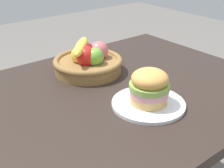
# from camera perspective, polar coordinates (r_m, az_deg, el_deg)

# --- Properties ---
(dining_table) EXTENTS (1.40, 0.90, 0.75)m
(dining_table) POSITION_cam_1_polar(r_m,az_deg,el_deg) (1.12, -3.40, -7.23)
(dining_table) COLOR #2D231E
(dining_table) RESTS_ON ground_plane
(plate) EXTENTS (0.25, 0.25, 0.01)m
(plate) POSITION_cam_1_polar(r_m,az_deg,el_deg) (1.03, 6.91, -3.74)
(plate) COLOR white
(plate) RESTS_ON dining_table
(sandwich) EXTENTS (0.14, 0.14, 0.12)m
(sandwich) POSITION_cam_1_polar(r_m,az_deg,el_deg) (1.00, 7.12, -0.45)
(sandwich) COLOR #DBAD60
(sandwich) RESTS_ON plate
(fruit_basket) EXTENTS (0.29, 0.29, 0.14)m
(fruit_basket) POSITION_cam_1_polar(r_m,az_deg,el_deg) (1.26, -4.54, 4.40)
(fruit_basket) COLOR olive
(fruit_basket) RESTS_ON dining_table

